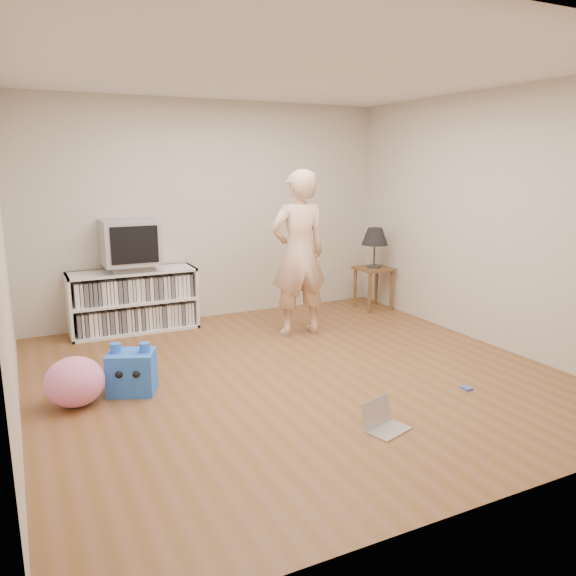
% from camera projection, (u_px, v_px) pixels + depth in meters
% --- Properties ---
extents(ground, '(4.50, 4.50, 0.00)m').
position_uv_depth(ground, '(294.00, 374.00, 5.08)').
color(ground, brown).
rests_on(ground, ground).
extents(walls, '(4.52, 4.52, 2.60)m').
position_uv_depth(walls, '(295.00, 231.00, 4.80)').
color(walls, beige).
rests_on(walls, ground).
extents(ceiling, '(4.50, 4.50, 0.01)m').
position_uv_depth(ceiling, '(295.00, 70.00, 4.52)').
color(ceiling, white).
rests_on(ceiling, walls).
extents(media_unit, '(1.40, 0.45, 0.70)m').
position_uv_depth(media_unit, '(133.00, 300.00, 6.35)').
color(media_unit, white).
rests_on(media_unit, ground).
extents(dvd_deck, '(0.45, 0.35, 0.07)m').
position_uv_depth(dvd_deck, '(131.00, 267.00, 6.25)').
color(dvd_deck, gray).
rests_on(dvd_deck, media_unit).
extents(crt_tv, '(0.60, 0.53, 0.50)m').
position_uv_depth(crt_tv, '(130.00, 242.00, 6.19)').
color(crt_tv, '#9A9A9E').
rests_on(crt_tv, dvd_deck).
extents(side_table, '(0.42, 0.42, 0.55)m').
position_uv_depth(side_table, '(373.00, 278.00, 7.30)').
color(side_table, brown).
rests_on(side_table, ground).
extents(table_lamp, '(0.34, 0.34, 0.52)m').
position_uv_depth(table_lamp, '(375.00, 237.00, 7.18)').
color(table_lamp, '#333333').
rests_on(table_lamp, side_table).
extents(person, '(0.67, 0.46, 1.81)m').
position_uv_depth(person, '(298.00, 254.00, 6.11)').
color(person, beige).
rests_on(person, ground).
extents(laptop, '(0.36, 0.32, 0.21)m').
position_uv_depth(laptop, '(382.00, 421.00, 4.03)').
color(laptop, silver).
rests_on(laptop, ground).
extents(playing_cards, '(0.07, 0.09, 0.02)m').
position_uv_depth(playing_cards, '(467.00, 388.00, 4.74)').
color(playing_cards, '#4960C4').
rests_on(playing_cards, ground).
extents(plush_blue, '(0.46, 0.42, 0.43)m').
position_uv_depth(plush_blue, '(132.00, 372.00, 4.64)').
color(plush_blue, blue).
rests_on(plush_blue, ground).
extents(plush_pink, '(0.61, 0.61, 0.39)m').
position_uv_depth(plush_pink, '(75.00, 382.00, 4.39)').
color(plush_pink, pink).
rests_on(plush_pink, ground).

